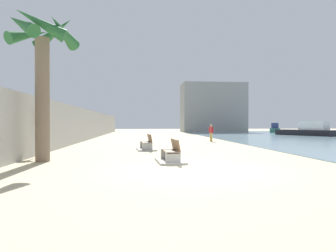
# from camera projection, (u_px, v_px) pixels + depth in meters

# --- Properties ---
(ground_plane) EXTENTS (120.00, 120.00, 0.00)m
(ground_plane) POSITION_uv_depth(u_px,v_px,m) (161.00, 140.00, 28.36)
(ground_plane) COLOR #C6B793
(seawall) EXTENTS (0.80, 64.00, 3.00)m
(seawall) POSITION_uv_depth(u_px,v_px,m) (81.00, 125.00, 27.66)
(seawall) COLOR #ADAAA3
(seawall) RESTS_ON ground
(palm_tree) EXTENTS (3.05, 3.13, 6.54)m
(palm_tree) POSITION_uv_depth(u_px,v_px,m) (42.00, 56.00, 12.61)
(palm_tree) COLOR #7A6651
(palm_tree) RESTS_ON ground
(bench_near) EXTENTS (1.23, 2.17, 0.98)m
(bench_near) POSITION_uv_depth(u_px,v_px,m) (171.00, 156.00, 12.55)
(bench_near) COLOR #ADAAA3
(bench_near) RESTS_ON ground
(bench_far) EXTENTS (1.29, 2.19, 0.98)m
(bench_far) POSITION_uv_depth(u_px,v_px,m) (146.00, 146.00, 18.27)
(bench_far) COLOR #ADAAA3
(bench_far) RESTS_ON ground
(person_walking) EXTENTS (0.36, 0.44, 1.56)m
(person_walking) POSITION_uv_depth(u_px,v_px,m) (211.00, 132.00, 26.81)
(person_walking) COLOR gold
(person_walking) RESTS_ON ground
(boat_mid_bay) EXTENTS (5.62, 7.98, 1.92)m
(boat_mid_bay) POSITION_uv_depth(u_px,v_px,m) (308.00, 130.00, 39.35)
(boat_mid_bay) COLOR black
(boat_mid_bay) RESTS_ON water_bay
(boat_distant) EXTENTS (3.64, 5.26, 1.69)m
(boat_distant) POSITION_uv_depth(u_px,v_px,m) (275.00, 129.00, 53.40)
(boat_distant) COLOR #337060
(boat_distant) RESTS_ON water_bay
(pedestrian_sign) EXTENTS (0.85, 0.08, 2.37)m
(pedestrian_sign) POSITION_uv_depth(u_px,v_px,m) (42.00, 127.00, 14.69)
(pedestrian_sign) COLOR slate
(pedestrian_sign) RESTS_ON ground
(harbor_building) EXTENTS (12.00, 6.00, 9.30)m
(harbor_building) POSITION_uv_depth(u_px,v_px,m) (213.00, 108.00, 57.29)
(harbor_building) COLOR gray
(harbor_building) RESTS_ON ground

